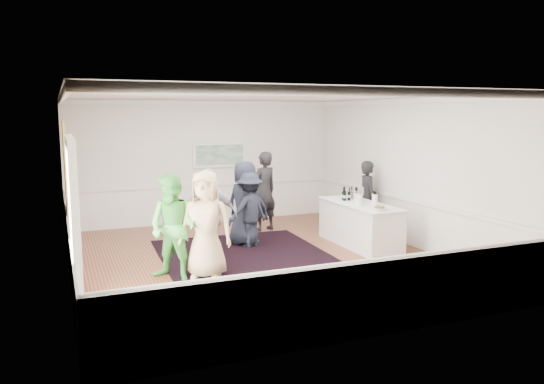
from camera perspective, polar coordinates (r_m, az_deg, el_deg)
name	(u,v)px	position (r m, az deg, el deg)	size (l,w,h in m)	color
floor	(259,259)	(10.58, -1.43, -7.25)	(8.00, 8.00, 0.00)	brown
ceiling	(258,95)	(10.19, -1.50, 10.34)	(7.00, 8.00, 0.02)	white
wall_left	(65,189)	(9.61, -21.37, 0.30)	(0.02, 8.00, 3.20)	white
wall_right	(408,172)	(11.95, 14.44, 2.12)	(0.02, 8.00, 3.20)	white
wall_back	(205,162)	(14.05, -7.27, 3.23)	(7.00, 0.02, 3.20)	white
wall_front	(372,216)	(6.72, 10.75, -2.56)	(7.00, 0.02, 3.20)	white
wainscoting	(259,235)	(10.46, -1.44, -4.62)	(7.00, 8.00, 1.00)	white
mirror	(66,170)	(10.88, -21.31, 2.26)	(0.05, 1.25, 1.85)	gold
doorway	(73,220)	(7.76, -20.63, -2.85)	(0.10, 1.78, 2.56)	white
landscape_painting	(220,155)	(14.09, -5.65, 4.01)	(1.44, 0.06, 0.66)	white
area_rug	(249,259)	(10.58, -2.49, -7.21)	(3.30, 4.33, 0.02)	black
serving_table	(360,224)	(11.72, 9.41, -3.44)	(0.88, 2.31, 0.93)	white
bartender	(368,198)	(12.79, 10.26, -0.60)	(0.64, 0.42, 1.76)	black
guest_tan	(206,225)	(9.28, -7.16, -3.53)	(0.93, 0.60, 1.90)	tan
guest_green	(173,228)	(9.28, -10.60, -3.78)	(0.90, 0.70, 1.84)	#4CBB4B
guest_lilac	(210,216)	(10.21, -6.73, -2.59)	(1.08, 0.45, 1.84)	silver
guest_dark_a	(249,210)	(11.41, -2.45, -1.91)	(1.05, 0.60, 1.62)	black
guest_dark_b	(264,191)	(12.98, -0.87, 0.09)	(0.71, 0.47, 1.95)	black
guest_navy	(245,203)	(11.54, -2.91, -1.24)	(0.90, 0.59, 1.84)	black
wine_bottles	(350,193)	(12.02, 8.42, -0.12)	(0.41, 0.35, 0.31)	black
juice_pitchers	(364,199)	(11.43, 9.87, -0.78)	(0.43, 0.33, 0.24)	#79C044
ice_bucket	(355,196)	(11.82, 8.94, -0.48)	(0.26, 0.26, 0.24)	silver
nut_bowl	(380,208)	(10.87, 11.51, -1.73)	(0.29, 0.29, 0.07)	white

